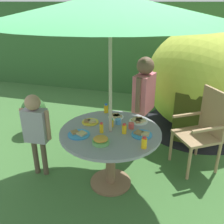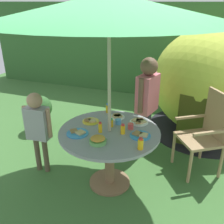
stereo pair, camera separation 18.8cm
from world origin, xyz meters
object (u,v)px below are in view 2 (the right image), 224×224
at_px(child_in_pink_shirt, 147,94).
at_px(juice_bottle_mid_left, 141,144).
at_px(plate_near_right, 91,121).
at_px(child_in_grey_shirt, 38,123).
at_px(potted_plant, 41,110).
at_px(juice_bottle_center_back, 111,123).
at_px(plate_center_front, 78,133).
at_px(garden_table, 110,143).
at_px(plate_far_left, 117,117).
at_px(wooden_chair, 207,130).
at_px(juice_bottle_far_right, 123,129).
at_px(cup_far, 118,122).
at_px(patio_umbrella, 109,7).
at_px(cup_near, 131,126).
at_px(juice_bottle_mid_right, 100,128).
at_px(plate_near_left, 139,121).
at_px(plate_front_edge, 140,135).
at_px(juice_bottle_back_edge, 108,108).
at_px(snack_bowl, 98,140).
at_px(dome_tent, 209,82).

distance_m(child_in_pink_shirt, juice_bottle_mid_left, 1.20).
bearing_deg(plate_near_right, child_in_grey_shirt, -162.76).
height_order(potted_plant, juice_bottle_center_back, juice_bottle_center_back).
relative_size(child_in_pink_shirt, plate_center_front, 5.79).
xyz_separation_m(garden_table, plate_far_left, (-0.03, 0.36, 0.18)).
height_order(wooden_chair, child_in_grey_shirt, child_in_grey_shirt).
bearing_deg(plate_far_left, juice_bottle_far_right, -62.67).
height_order(wooden_chair, cup_far, wooden_chair).
bearing_deg(patio_umbrella, child_in_grey_shirt, -176.29).
relative_size(wooden_chair, cup_near, 15.92).
bearing_deg(patio_umbrella, garden_table, 0.00).
relative_size(child_in_pink_shirt, plate_near_right, 6.88).
height_order(juice_bottle_mid_right, cup_near, juice_bottle_mid_right).
height_order(plate_near_left, juice_bottle_center_back, juice_bottle_center_back).
xyz_separation_m(wooden_chair, plate_far_left, (-1.10, -0.34, 0.16)).
xyz_separation_m(plate_far_left, plate_front_edge, (0.39, -0.36, -0.00)).
relative_size(juice_bottle_mid_right, juice_bottle_back_edge, 1.01).
relative_size(snack_bowl, plate_near_left, 0.79).
xyz_separation_m(plate_center_front, juice_bottle_mid_right, (0.22, 0.12, 0.05)).
height_order(child_in_pink_shirt, plate_near_left, child_in_pink_shirt).
distance_m(plate_near_right, juice_bottle_far_right, 0.49).
bearing_deg(garden_table, plate_front_edge, 0.62).
bearing_deg(plate_front_edge, patio_umbrella, -179.38).
xyz_separation_m(patio_umbrella, child_in_grey_shirt, (-0.93, -0.06, -1.34)).
bearing_deg(patio_umbrella, juice_bottle_center_back, 101.32).
relative_size(garden_table, dome_tent, 0.53).
bearing_deg(plate_near_left, wooden_chair, 25.70).
relative_size(plate_center_front, juice_bottle_back_edge, 1.98).
relative_size(dome_tent, potted_plant, 3.49).
bearing_deg(wooden_chair, plate_near_right, -100.86).
height_order(child_in_pink_shirt, plate_center_front, child_in_pink_shirt).
distance_m(plate_near_left, plate_center_front, 0.77).
xyz_separation_m(potted_plant, juice_bottle_far_right, (1.79, -0.96, 0.43)).
relative_size(wooden_chair, juice_bottle_far_right, 9.08).
xyz_separation_m(snack_bowl, cup_far, (0.06, 0.49, -0.00)).
relative_size(juice_bottle_back_edge, cup_far, 1.79).
bearing_deg(cup_near, potted_plant, 156.00).
distance_m(potted_plant, juice_bottle_back_edge, 1.57).
bearing_deg(dome_tent, plate_center_front, -113.85).
height_order(plate_near_left, juice_bottle_back_edge, juice_bottle_back_edge).
bearing_deg(child_in_grey_shirt, child_in_pink_shirt, 36.64).
bearing_deg(plate_center_front, plate_near_left, 41.65).
bearing_deg(juice_bottle_mid_left, snack_bowl, -174.88).
bearing_deg(garden_table, snack_bowl, -93.57).
bearing_deg(patio_umbrella, juice_bottle_far_right, -4.47).
relative_size(plate_near_right, plate_near_left, 0.90).
distance_m(potted_plant, cup_far, 1.87).
distance_m(patio_umbrella, potted_plant, 2.52).
xyz_separation_m(dome_tent, juice_bottle_mid_left, (-0.61, -2.17, -0.07)).
bearing_deg(plate_far_left, juice_bottle_center_back, -87.63).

